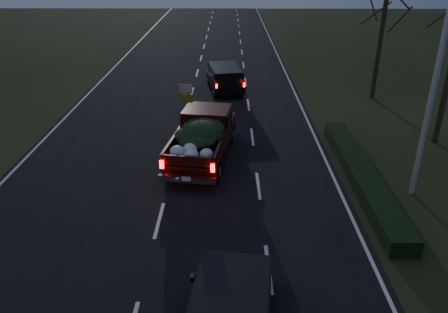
# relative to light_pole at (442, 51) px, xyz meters

# --- Properties ---
(ground) EXTENTS (120.00, 120.00, 0.00)m
(ground) POSITION_rel_light_pole_xyz_m (-9.50, -2.00, -5.48)
(ground) COLOR black
(ground) RESTS_ON ground
(road_asphalt) EXTENTS (14.00, 120.00, 0.02)m
(road_asphalt) POSITION_rel_light_pole_xyz_m (-9.50, -2.00, -5.47)
(road_asphalt) COLOR black
(road_asphalt) RESTS_ON ground
(hedge_row) EXTENTS (1.00, 10.00, 0.60)m
(hedge_row) POSITION_rel_light_pole_xyz_m (-1.70, 1.00, -5.18)
(hedge_row) COLOR black
(hedge_row) RESTS_ON ground
(light_pole) EXTENTS (0.50, 0.90, 9.16)m
(light_pole) POSITION_rel_light_pole_xyz_m (0.00, 0.00, 0.00)
(light_pole) COLOR silver
(light_pole) RESTS_ON ground
(bare_tree_far) EXTENTS (3.60, 3.60, 7.00)m
(bare_tree_far) POSITION_rel_light_pole_xyz_m (2.00, 12.00, -0.25)
(bare_tree_far) COLOR black
(bare_tree_far) RESTS_ON ground
(pickup_truck) EXTENTS (3.00, 6.02, 3.02)m
(pickup_truck) POSITION_rel_light_pole_xyz_m (-8.24, 3.11, -4.35)
(pickup_truck) COLOR #3C1008
(pickup_truck) RESTS_ON ground
(lead_suv) EXTENTS (2.64, 4.83, 1.32)m
(lead_suv) POSITION_rel_light_pole_xyz_m (-7.35, 13.50, -4.49)
(lead_suv) COLOR black
(lead_suv) RESTS_ON ground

